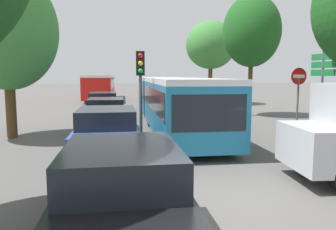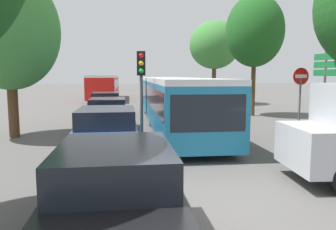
# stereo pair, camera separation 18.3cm
# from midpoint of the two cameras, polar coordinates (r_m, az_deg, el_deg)

# --- Properties ---
(ground_plane) EXTENTS (200.00, 200.00, 0.00)m
(ground_plane) POSITION_cam_midpoint_polar(r_m,az_deg,el_deg) (6.65, 6.36, -15.21)
(ground_plane) COLOR #565451
(articulated_bus) EXTENTS (3.67, 16.24, 2.39)m
(articulated_bus) POSITION_cam_midpoint_polar(r_m,az_deg,el_deg) (16.89, -0.08, 3.08)
(articulated_bus) COLOR teal
(articulated_bus) RESTS_ON ground
(city_bus_rear) EXTENTS (3.52, 11.87, 2.52)m
(city_bus_rear) POSITION_cam_midpoint_polar(r_m,az_deg,el_deg) (35.17, -11.86, 5.03)
(city_bus_rear) COLOR red
(city_bus_rear) RESTS_ON ground
(queued_car_black) EXTENTS (2.06, 4.35, 1.48)m
(queued_car_black) POSITION_cam_midpoint_polar(r_m,az_deg,el_deg) (5.14, -9.03, -13.09)
(queued_car_black) COLOR black
(queued_car_black) RESTS_ON ground
(queued_car_blue) EXTENTS (2.10, 4.44, 1.51)m
(queued_car_blue) POSITION_cam_midpoint_polar(r_m,az_deg,el_deg) (10.29, -11.06, -2.96)
(queued_car_blue) COLOR #284799
(queued_car_blue) RESTS_ON ground
(queued_car_graphite) EXTENTS (2.02, 4.25, 1.44)m
(queued_car_graphite) POSITION_cam_midpoint_polar(r_m,az_deg,el_deg) (15.69, -11.05, 0.28)
(queued_car_graphite) COLOR #47474C
(queued_car_graphite) RESTS_ON ground
(queued_car_red) EXTENTS (2.03, 4.28, 1.45)m
(queued_car_red) POSITION_cam_midpoint_polar(r_m,az_deg,el_deg) (21.04, -11.45, 1.93)
(queued_car_red) COLOR #B21E19
(queued_car_red) RESTS_ON ground
(traffic_light) EXTENTS (0.34, 0.38, 3.40)m
(traffic_light) POSITION_cam_midpoint_polar(r_m,az_deg,el_deg) (12.40, -5.24, 6.85)
(traffic_light) COLOR #56595E
(traffic_light) RESTS_ON ground
(no_entry_sign) EXTENTS (0.70, 0.08, 2.82)m
(no_entry_sign) POSITION_cam_midpoint_polar(r_m,az_deg,el_deg) (14.61, 21.39, 3.97)
(no_entry_sign) COLOR #56595E
(no_entry_sign) RESTS_ON ground
(direction_sign_post) EXTENTS (0.17, 1.40, 3.60)m
(direction_sign_post) POSITION_cam_midpoint_polar(r_m,az_deg,el_deg) (15.63, 25.02, 6.49)
(direction_sign_post) COLOR #56595E
(direction_sign_post) RESTS_ON ground
(tree_left_mid) EXTENTS (3.92, 3.92, 6.60)m
(tree_left_mid) POSITION_cam_midpoint_polar(r_m,az_deg,el_deg) (14.63, -26.64, 13.03)
(tree_left_mid) COLOR #51381E
(tree_left_mid) RESTS_ON ground
(tree_right_mid) EXTENTS (3.52, 3.52, 7.38)m
(tree_right_mid) POSITION_cam_midpoint_polar(r_m,az_deg,el_deg) (21.23, 14.13, 13.95)
(tree_right_mid) COLOR #51381E
(tree_right_mid) RESTS_ON ground
(tree_right_far) EXTENTS (4.35, 4.35, 7.24)m
(tree_right_far) POSITION_cam_midpoint_polar(r_m,az_deg,el_deg) (29.48, 7.37, 11.76)
(tree_right_far) COLOR #51381E
(tree_right_far) RESTS_ON ground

